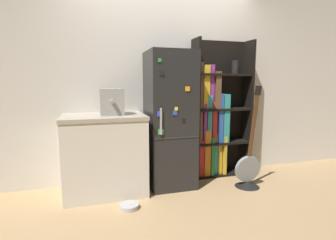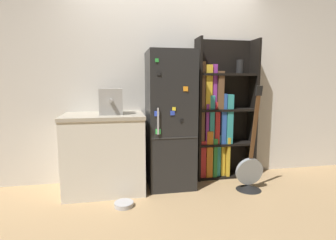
# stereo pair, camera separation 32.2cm
# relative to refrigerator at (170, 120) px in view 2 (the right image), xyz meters

# --- Properties ---
(ground_plane) EXTENTS (16.00, 16.00, 0.00)m
(ground_plane) POSITION_rel_refrigerator_xyz_m (0.00, -0.16, -0.83)
(ground_plane) COLOR tan
(wall_back) EXTENTS (8.00, 0.05, 2.60)m
(wall_back) POSITION_rel_refrigerator_xyz_m (0.00, 0.31, 0.47)
(wall_back) COLOR silver
(wall_back) RESTS_ON ground_plane
(refrigerator) EXTENTS (0.56, 0.60, 1.66)m
(refrigerator) POSITION_rel_refrigerator_xyz_m (0.00, 0.00, 0.00)
(refrigerator) COLOR black
(refrigerator) RESTS_ON ground_plane
(bookshelf) EXTENTS (0.81, 0.28, 1.86)m
(bookshelf) POSITION_rel_refrigerator_xyz_m (0.70, 0.17, -0.03)
(bookshelf) COLOR black
(bookshelf) RESTS_ON ground_plane
(kitchen_counter) EXTENTS (0.93, 0.66, 0.92)m
(kitchen_counter) POSITION_rel_refrigerator_xyz_m (-0.80, -0.03, -0.37)
(kitchen_counter) COLOR silver
(kitchen_counter) RESTS_ON ground_plane
(espresso_machine) EXTENTS (0.26, 0.35, 0.30)m
(espresso_machine) POSITION_rel_refrigerator_xyz_m (-0.71, -0.03, 0.24)
(espresso_machine) COLOR #A5A39E
(espresso_machine) RESTS_ON kitchen_counter
(guitar) EXTENTS (0.34, 0.30, 1.26)m
(guitar) POSITION_rel_refrigerator_xyz_m (0.91, -0.36, -0.66)
(guitar) COLOR black
(guitar) RESTS_ON ground_plane
(pet_bowl) EXTENTS (0.20, 0.20, 0.05)m
(pet_bowl) POSITION_rel_refrigerator_xyz_m (-0.59, -0.52, -0.81)
(pet_bowl) COLOR #B7B7BC
(pet_bowl) RESTS_ON ground_plane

